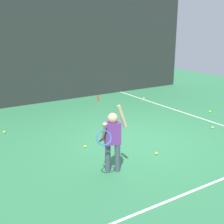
% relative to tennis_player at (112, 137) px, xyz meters
% --- Properties ---
extents(ground_plane, '(20.00, 20.00, 0.00)m').
position_rel_tennis_player_xyz_m(ground_plane, '(1.37, 0.99, -0.73)').
color(ground_plane, '#2D7247').
extents(court_line_baseline, '(9.00, 0.05, 0.00)m').
position_rel_tennis_player_xyz_m(court_line_baseline, '(1.37, -1.38, -0.72)').
color(court_line_baseline, white).
rests_on(court_line_baseline, ground).
extents(court_line_sideline, '(0.05, 9.00, 0.00)m').
position_rel_tennis_player_xyz_m(court_line_sideline, '(4.22, 1.99, -0.72)').
color(court_line_sideline, white).
rests_on(court_line_sideline, ground).
extents(back_fence_windscreen, '(11.93, 0.08, 3.88)m').
position_rel_tennis_player_xyz_m(back_fence_windscreen, '(1.37, 6.02, 1.22)').
color(back_fence_windscreen, '#282D2B').
rests_on(back_fence_windscreen, ground).
extents(fence_post_1, '(0.09, 0.09, 4.03)m').
position_rel_tennis_player_xyz_m(fence_post_1, '(-0.56, 6.08, 1.29)').
color(fence_post_1, slate).
rests_on(fence_post_1, ground).
extents(fence_post_2, '(0.09, 0.09, 4.03)m').
position_rel_tennis_player_xyz_m(fence_post_2, '(3.31, 6.08, 1.29)').
color(fence_post_2, slate).
rests_on(fence_post_2, ground).
extents(fence_post_3, '(0.09, 0.09, 4.03)m').
position_rel_tennis_player_xyz_m(fence_post_3, '(7.19, 6.08, 1.29)').
color(fence_post_3, slate).
rests_on(fence_post_3, ground).
extents(tennis_player, '(0.84, 0.57, 1.35)m').
position_rel_tennis_player_xyz_m(tennis_player, '(0.00, 0.00, 0.00)').
color(tennis_player, '#3F4C59').
rests_on(tennis_player, ground).
extents(water_bottle, '(0.07, 0.07, 0.22)m').
position_rel_tennis_player_xyz_m(water_bottle, '(2.60, 5.09, -0.62)').
color(water_bottle, '#D83F33').
rests_on(water_bottle, ground).
extents(tennis_ball_1, '(0.07, 0.07, 0.07)m').
position_rel_tennis_player_xyz_m(tennis_ball_1, '(1.26, 0.13, -0.69)').
color(tennis_ball_1, '#CCE033').
rests_on(tennis_ball_1, ground).
extents(tennis_ball_2, '(0.07, 0.07, 0.07)m').
position_rel_tennis_player_xyz_m(tennis_ball_2, '(4.26, 4.39, -0.69)').
color(tennis_ball_2, '#CCE033').
rests_on(tennis_ball_2, ground).
extents(tennis_ball_3, '(0.07, 0.07, 0.07)m').
position_rel_tennis_player_xyz_m(tennis_ball_3, '(-1.28, 3.39, -0.69)').
color(tennis_ball_3, '#CCE033').
rests_on(tennis_ball_3, ground).
extents(tennis_ball_4, '(0.07, 0.07, 0.07)m').
position_rel_tennis_player_xyz_m(tennis_ball_4, '(0.09, 1.35, -0.69)').
color(tennis_ball_4, '#CCE033').
rests_on(tennis_ball_4, ground).
extents(tennis_ball_5, '(0.07, 0.07, 0.07)m').
position_rel_tennis_player_xyz_m(tennis_ball_5, '(4.96, 1.75, -0.69)').
color(tennis_ball_5, '#CCE033').
rests_on(tennis_ball_5, ground).
extents(tennis_ball_6, '(0.07, 0.07, 0.07)m').
position_rel_tennis_player_xyz_m(tennis_ball_6, '(3.73, 0.62, -0.69)').
color(tennis_ball_6, '#CCE033').
rests_on(tennis_ball_6, ground).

